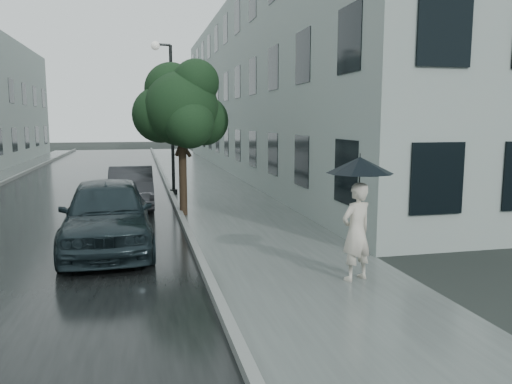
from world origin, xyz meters
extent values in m
plane|color=black|center=(0.00, 0.00, 0.00)|extent=(120.00, 120.00, 0.00)
cube|color=slate|center=(0.25, 12.00, 0.00)|extent=(3.50, 60.00, 0.01)
cube|color=slate|center=(-1.57, 12.00, 0.07)|extent=(0.15, 60.00, 0.15)
cube|color=black|center=(-5.08, 12.00, 0.00)|extent=(6.85, 60.00, 0.00)
cube|color=gray|center=(5.50, 19.50, 4.50)|extent=(7.00, 36.00, 9.00)
cube|color=black|center=(2.02, 19.50, 4.50)|extent=(0.08, 32.40, 7.20)
cube|color=black|center=(-10.32, 30.00, 4.00)|extent=(0.08, 16.20, 6.40)
imported|color=beige|center=(0.96, 0.23, 0.87)|extent=(0.73, 0.61, 1.73)
cylinder|color=black|center=(0.99, 0.22, 1.45)|extent=(0.02, 0.02, 0.89)
cone|color=black|center=(0.99, 0.22, 2.03)|extent=(1.20, 1.20, 0.28)
cylinder|color=black|center=(0.99, 0.22, 2.19)|extent=(0.02, 0.02, 0.08)
cylinder|color=black|center=(0.99, 0.22, 0.98)|extent=(0.03, 0.03, 0.06)
cylinder|color=#332619|center=(-1.45, 7.05, 1.15)|extent=(0.23, 0.23, 2.29)
sphere|color=#193719|center=(-1.45, 7.05, 3.12)|extent=(2.15, 2.15, 2.15)
sphere|color=#193719|center=(-0.78, 7.30, 2.79)|extent=(1.48, 1.48, 1.48)
sphere|color=#193719|center=(-2.03, 7.39, 2.96)|extent=(1.66, 1.66, 1.66)
sphere|color=#193719|center=(-1.29, 6.47, 2.70)|extent=(1.40, 1.40, 1.40)
sphere|color=#193719|center=(-1.70, 7.55, 3.70)|extent=(1.57, 1.57, 1.57)
sphere|color=#193719|center=(-1.04, 6.89, 3.86)|extent=(1.33, 1.33, 1.33)
cylinder|color=black|center=(-1.45, 11.36, 2.76)|extent=(0.12, 0.12, 5.52)
cylinder|color=black|center=(-1.45, 11.36, 0.10)|extent=(0.28, 0.28, 0.20)
cylinder|color=black|center=(-1.70, 11.33, 5.52)|extent=(0.51, 0.15, 0.08)
sphere|color=silver|center=(-2.00, 11.30, 5.47)|extent=(0.32, 0.32, 0.32)
imported|color=black|center=(-3.39, 3.43, 0.79)|extent=(1.99, 4.64, 1.56)
imported|color=#26282C|center=(-2.97, 8.86, 0.66)|extent=(1.39, 3.95, 1.30)
camera|label=1|loc=(-2.67, -7.63, 2.79)|focal=35.00mm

